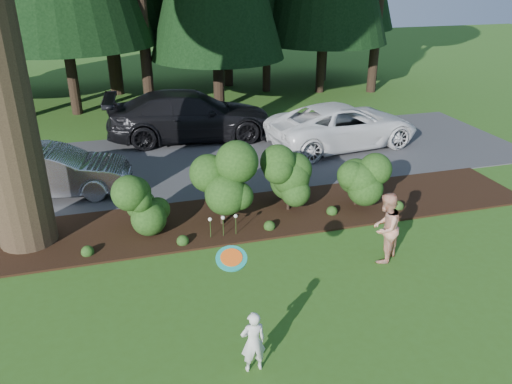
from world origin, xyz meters
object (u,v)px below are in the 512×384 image
car_white_suv (343,125)px  frisbee (231,258)px  child (253,342)px  car_silver_wagon (52,171)px  adult (385,228)px  car_dark_suv (191,115)px

car_white_suv → frisbee: bearing=139.1°
child → frisbee: bearing=-44.7°
car_silver_wagon → adult: size_ratio=2.64×
car_white_suv → adult: size_ratio=3.42×
adult → frisbee: bearing=-10.9°
car_white_suv → car_dark_suv: car_dark_suv is taller
car_dark_suv → child: car_dark_suv is taller
child → frisbee: size_ratio=2.30×
child → car_dark_suv: bearing=-95.3°
car_white_suv → adult: (-2.30, -7.03, 0.01)m
car_dark_suv → child: 11.62m
car_dark_suv → adult: size_ratio=3.82×
car_dark_suv → car_white_suv: bearing=-109.8°
car_silver_wagon → child: car_silver_wagon is taller
car_silver_wagon → frisbee: frisbee is taller
car_white_suv → child: (-5.81, -9.35, -0.22)m
car_silver_wagon → car_white_suv: 9.45m
frisbee → car_silver_wagon: bearing=113.4°
child → frisbee: 1.43m
car_white_suv → frisbee: size_ratio=11.29×
adult → car_white_suv: bearing=-147.9°
car_white_suv → frisbee: (-6.07, -9.11, 1.16)m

